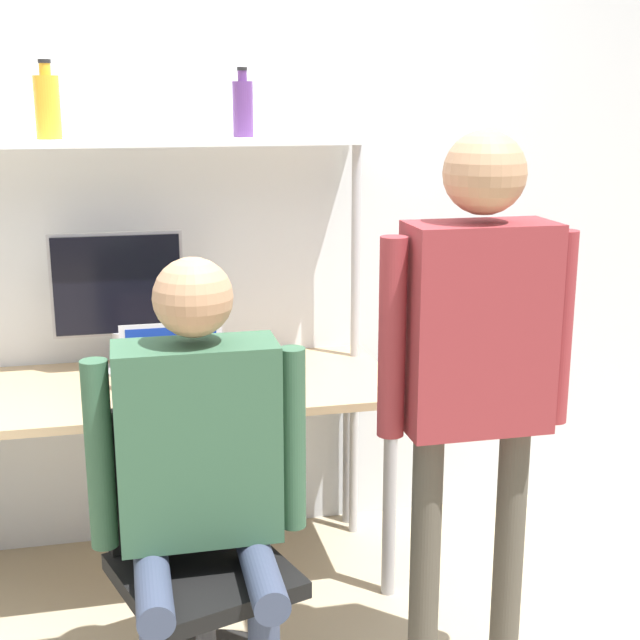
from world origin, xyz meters
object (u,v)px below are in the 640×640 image
object	(u,v)px
laptop	(174,375)
bottle_purple	(243,108)
cell_phone	(248,387)
office_chair	(200,614)
monitor	(118,293)
bottle_amber	(47,106)
person_seated	(200,456)
person_standing	(477,348)

from	to	relation	value
laptop	bottle_purple	size ratio (longest dim) A/B	1.45
cell_phone	office_chair	size ratio (longest dim) A/B	0.17
monitor	bottle_purple	bearing A→B (deg)	-0.82
office_chair	bottle_purple	xyz separation A→B (m)	(0.29, 0.91, 1.46)
monitor	bottle_purple	distance (m)	0.82
office_chair	bottle_amber	size ratio (longest dim) A/B	3.34
bottle_purple	laptop	bearing A→B (deg)	-134.86
laptop	person_seated	size ratio (longest dim) A/B	0.26
person_seated	person_standing	xyz separation A→B (m)	(0.78, -0.08, 0.29)
monitor	bottle_amber	size ratio (longest dim) A/B	1.96
office_chair	cell_phone	bearing A→B (deg)	68.05
person_seated	bottle_amber	world-z (taller)	bottle_amber
office_chair	person_seated	distance (m)	0.53
bottle_amber	person_seated	bearing A→B (deg)	-66.94
laptop	bottle_amber	xyz separation A→B (m)	(-0.38, 0.30, 0.91)
cell_phone	bottle_amber	bearing A→B (deg)	153.64
monitor	cell_phone	world-z (taller)	monitor
person_standing	bottle_purple	distance (m)	1.32
monitor	person_standing	size ratio (longest dim) A/B	0.31
bottle_amber	cell_phone	bearing A→B (deg)	-26.36
person_seated	bottle_amber	distance (m)	1.40
bottle_purple	bottle_amber	world-z (taller)	bottle_amber
laptop	person_standing	size ratio (longest dim) A/B	0.21
laptop	bottle_amber	bearing A→B (deg)	140.95
bottle_purple	person_seated	bearing A→B (deg)	-106.14
laptop	bottle_amber	distance (m)	1.03
cell_phone	person_standing	bearing A→B (deg)	-52.02
office_chair	bottle_purple	bearing A→B (deg)	72.43
laptop	bottle_amber	world-z (taller)	bottle_amber
monitor	laptop	bearing A→B (deg)	-60.77
monitor	person_seated	xyz separation A→B (m)	(0.20, -0.96, -0.27)
person_seated	bottle_amber	xyz separation A→B (m)	(-0.40, 0.95, 0.94)
monitor	office_chair	xyz separation A→B (m)	(0.19, -0.92, -0.80)
office_chair	person_seated	bearing A→B (deg)	-72.66
laptop	person_seated	distance (m)	0.65
bottle_amber	bottle_purple	bearing A→B (deg)	0.00
person_standing	bottle_amber	size ratio (longest dim) A/B	6.29
person_seated	bottle_purple	bearing A→B (deg)	73.86
office_chair	laptop	bearing A→B (deg)	91.49
person_seated	monitor	bearing A→B (deg)	101.98
laptop	office_chair	xyz separation A→B (m)	(0.02, -0.60, -0.56)
cell_phone	office_chair	xyz separation A→B (m)	(-0.24, -0.60, -0.50)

